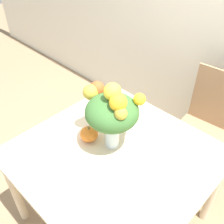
{
  "coord_description": "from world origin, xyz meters",
  "views": [
    {
      "loc": [
        0.78,
        -0.82,
        2.02
      ],
      "look_at": [
        -0.07,
        0.04,
        1.04
      ],
      "focal_mm": 42.0,
      "sensor_mm": 36.0,
      "label": 1
    }
  ],
  "objects": [
    {
      "name": "flower_vase",
      "position": [
        -0.08,
        0.05,
        1.05
      ],
      "size": [
        0.41,
        0.33,
        0.48
      ],
      "color": "silver",
      "rests_on": "dining_table"
    },
    {
      "name": "dining_chair_near_window",
      "position": [
        0.17,
        0.95,
        0.5
      ],
      "size": [
        0.45,
        0.45,
        0.99
      ],
      "rotation": [
        0.0,
        0.0,
        0.08
      ],
      "color": "#9E7A56",
      "rests_on": "ground_plane"
    },
    {
      "name": "ground_plane",
      "position": [
        0.0,
        0.0,
        0.0
      ],
      "size": [
        12.0,
        12.0,
        0.0
      ],
      "primitive_type": "plane",
      "color": "#8E7556"
    },
    {
      "name": "dining_table",
      "position": [
        0.0,
        0.0,
        0.67
      ],
      "size": [
        1.17,
        1.14,
        0.77
      ],
      "color": "beige",
      "rests_on": "ground_plane"
    },
    {
      "name": "pumpkin",
      "position": [
        -0.21,
        -0.03,
        0.81
      ],
      "size": [
        0.12,
        0.12,
        0.11
      ],
      "color": "orange",
      "rests_on": "dining_table"
    }
  ]
}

